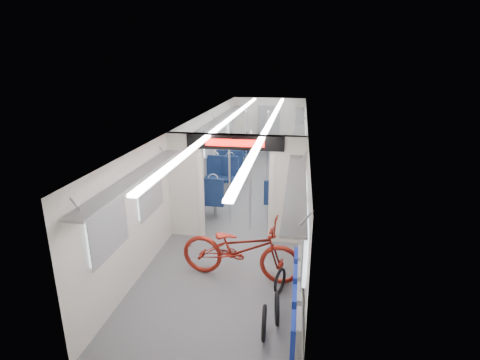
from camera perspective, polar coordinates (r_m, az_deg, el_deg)
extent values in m
plane|color=#515456|center=(10.19, 1.30, -3.72)|extent=(12.00, 12.00, 0.00)
cube|color=beige|center=(10.12, -6.83, 2.86)|extent=(0.02, 12.00, 2.30)
cube|color=beige|center=(9.75, 9.82, 2.14)|extent=(0.02, 12.00, 2.30)
cube|color=beige|center=(15.67, 4.38, 8.21)|extent=(2.90, 0.02, 2.30)
cube|color=beige|center=(4.45, -9.83, -17.91)|extent=(2.90, 0.02, 2.30)
cube|color=silver|center=(9.59, 1.39, 9.17)|extent=(2.90, 12.00, 0.02)
cube|color=white|center=(9.69, -1.87, 9.07)|extent=(0.12, 11.40, 0.04)
cube|color=white|center=(9.54, 4.71, 8.89)|extent=(0.12, 11.40, 0.04)
cube|color=beige|center=(8.24, -8.36, -1.78)|extent=(0.65, 0.18, 2.00)
cube|color=beige|center=(7.89, 7.46, -2.65)|extent=(0.65, 0.18, 2.00)
cube|color=beige|center=(7.67, -0.66, 5.88)|extent=(2.90, 0.18, 0.30)
cylinder|color=beige|center=(8.16, -6.18, -1.91)|extent=(0.20, 0.20, 2.00)
cylinder|color=beige|center=(7.90, 5.10, -2.53)|extent=(0.20, 0.20, 2.00)
cube|color=black|center=(7.57, -0.80, 5.71)|extent=(2.00, 0.03, 0.30)
cube|color=#FF0C07|center=(7.54, -0.83, 5.67)|extent=(1.20, 0.02, 0.14)
cube|color=silver|center=(5.82, -19.57, -6.93)|extent=(0.04, 1.00, 0.75)
cube|color=silver|center=(5.16, 9.84, -9.37)|extent=(0.04, 1.00, 0.75)
cube|color=silver|center=(7.15, -13.60, -1.77)|extent=(0.04, 1.00, 0.75)
cube|color=silver|center=(6.62, 9.78, -3.10)|extent=(0.04, 1.00, 0.75)
cube|color=silver|center=(9.59, -7.51, 3.53)|extent=(0.04, 1.00, 0.75)
cube|color=silver|center=(9.20, 9.73, 2.82)|extent=(0.04, 1.00, 0.75)
cube|color=silver|center=(11.37, -4.81, 5.86)|extent=(0.04, 1.00, 0.75)
cube|color=silver|center=(11.05, 9.71, 5.32)|extent=(0.04, 1.00, 0.75)
cube|color=silver|center=(13.19, -2.84, 7.55)|extent=(0.04, 1.00, 0.75)
cube|color=silver|center=(12.91, 9.69, 7.10)|extent=(0.04, 1.00, 0.75)
cube|color=silver|center=(14.93, -1.40, 8.76)|extent=(0.04, 1.00, 0.75)
cube|color=silver|center=(14.69, 9.68, 8.36)|extent=(0.04, 1.00, 0.75)
cube|color=gray|center=(6.23, -15.45, 0.51)|extent=(0.30, 3.60, 0.04)
cube|color=gray|center=(5.68, 8.58, -0.68)|extent=(0.30, 3.60, 0.04)
cube|color=gray|center=(11.82, -3.47, 9.05)|extent=(0.30, 7.60, 0.04)
cube|color=gray|center=(11.54, 9.09, 8.65)|extent=(0.30, 7.60, 0.04)
cube|color=gray|center=(15.63, 4.35, 7.63)|extent=(0.90, 0.05, 2.00)
imported|color=maroon|center=(6.69, 0.11, -10.43)|extent=(2.22, 0.95, 1.14)
cube|color=gray|center=(4.91, 8.84, -22.32)|extent=(0.06, 0.44, 0.50)
cube|color=navy|center=(4.91, 8.08, -22.29)|extent=(0.06, 0.40, 0.42)
cube|color=gray|center=(5.35, 8.92, -18.55)|extent=(0.06, 0.44, 0.50)
cube|color=navy|center=(5.35, 8.24, -18.52)|extent=(0.06, 0.40, 0.42)
cube|color=gray|center=(5.80, 8.98, -15.35)|extent=(0.06, 0.44, 0.50)
cube|color=navy|center=(5.80, 8.37, -15.32)|extent=(0.06, 0.40, 0.42)
cube|color=gray|center=(6.27, 9.03, -12.62)|extent=(0.06, 0.44, 0.50)
cube|color=navy|center=(6.27, 8.47, -12.60)|extent=(0.06, 0.40, 0.42)
torus|color=black|center=(5.58, 3.68, -21.11)|extent=(0.07, 0.51, 0.51)
torus|color=black|center=(5.86, 5.64, -19.09)|extent=(0.11, 0.50, 0.50)
torus|color=black|center=(6.52, 6.10, -15.20)|extent=(0.20, 0.43, 0.44)
cube|color=#0E1D3F|center=(9.30, -3.77, -3.26)|extent=(0.49, 0.46, 0.10)
cylinder|color=gray|center=(9.38, -3.74, -4.55)|extent=(0.10, 0.10, 0.35)
cube|color=#0E1D3F|center=(9.01, -4.08, -1.60)|extent=(0.49, 0.09, 0.60)
torus|color=silver|center=(8.92, -4.12, 0.23)|extent=(0.25, 0.03, 0.25)
cube|color=#0E1D3F|center=(11.02, -1.64, 0.15)|extent=(0.49, 0.46, 0.10)
cylinder|color=gray|center=(11.09, -1.63, -0.96)|extent=(0.10, 0.10, 0.35)
cube|color=#0E1D3F|center=(11.09, -1.48, 2.17)|extent=(0.49, 0.09, 0.60)
torus|color=silver|center=(11.02, -1.49, 3.67)|extent=(0.25, 0.03, 0.25)
cube|color=#0E1D3F|center=(9.41, -6.57, -3.09)|extent=(0.49, 0.46, 0.10)
cylinder|color=gray|center=(9.49, -6.52, -4.36)|extent=(0.10, 0.10, 0.35)
cube|color=#0E1D3F|center=(9.13, -6.95, -1.44)|extent=(0.49, 0.09, 0.60)
torus|color=silver|center=(9.03, -7.02, 0.37)|extent=(0.25, 0.03, 0.25)
cube|color=#0E1D3F|center=(11.11, -4.02, 0.27)|extent=(0.49, 0.46, 0.10)
cylinder|color=gray|center=(11.18, -4.00, -0.83)|extent=(0.10, 0.10, 0.35)
cube|color=#0E1D3F|center=(11.19, -3.84, 2.26)|extent=(0.49, 0.09, 0.60)
torus|color=silver|center=(11.11, -3.88, 3.76)|extent=(0.25, 0.03, 0.25)
cube|color=#0E1D3F|center=(9.37, 5.01, -3.14)|extent=(0.42, 0.39, 0.10)
cylinder|color=gray|center=(9.45, 4.97, -4.41)|extent=(0.10, 0.10, 0.35)
cube|color=#0E1D3F|center=(9.12, 4.98, -1.69)|extent=(0.42, 0.07, 0.51)
torus|color=silver|center=(9.03, 5.02, -0.16)|extent=(0.21, 0.03, 0.21)
cube|color=#0E1D3F|center=(10.86, 5.64, -0.20)|extent=(0.42, 0.39, 0.10)
cylinder|color=gray|center=(10.93, 5.61, -1.32)|extent=(0.10, 0.10, 0.35)
cube|color=#0E1D3F|center=(10.92, 5.74, 1.58)|extent=(0.42, 0.07, 0.51)
torus|color=silver|center=(10.85, 5.79, 2.88)|extent=(0.21, 0.03, 0.21)
cube|color=#0E1D3F|center=(9.35, 7.88, -3.28)|extent=(0.42, 0.39, 0.10)
cylinder|color=gray|center=(9.43, 7.83, -4.56)|extent=(0.10, 0.10, 0.35)
cube|color=#0E1D3F|center=(9.10, 7.93, -1.84)|extent=(0.42, 0.07, 0.51)
torus|color=silver|center=(9.02, 8.00, -0.31)|extent=(0.21, 0.03, 0.21)
cube|color=#0E1D3F|center=(10.84, 8.12, -0.32)|extent=(0.42, 0.39, 0.10)
cylinder|color=gray|center=(10.91, 8.07, -1.44)|extent=(0.10, 0.10, 0.35)
cube|color=#0E1D3F|center=(10.90, 8.21, 1.46)|extent=(0.42, 0.07, 0.51)
torus|color=silver|center=(10.84, 8.27, 2.76)|extent=(0.21, 0.03, 0.21)
cube|color=#0E1D3F|center=(12.43, -0.36, 2.21)|extent=(0.41, 0.38, 0.10)
cylinder|color=gray|center=(12.49, -0.36, 1.21)|extent=(0.10, 0.10, 0.35)
cube|color=#0E1D3F|center=(12.21, -0.48, 3.37)|extent=(0.41, 0.07, 0.50)
torus|color=silver|center=(12.15, -0.48, 4.51)|extent=(0.21, 0.03, 0.21)
cube|color=#0E1D3F|center=(13.90, 0.69, 3.88)|extent=(0.41, 0.38, 0.10)
cylinder|color=gray|center=(13.96, 0.69, 2.99)|extent=(0.10, 0.10, 0.35)
cube|color=#0E1D3F|center=(13.98, 0.79, 5.22)|extent=(0.41, 0.07, 0.50)
torus|color=silver|center=(13.93, 0.79, 6.23)|extent=(0.21, 0.03, 0.21)
cube|color=#0E1D3F|center=(12.51, -2.48, 2.30)|extent=(0.41, 0.38, 0.10)
cylinder|color=gray|center=(12.57, -2.47, 1.31)|extent=(0.10, 0.10, 0.35)
cube|color=#0E1D3F|center=(12.29, -2.64, 3.45)|extent=(0.41, 0.07, 0.50)
torus|color=silver|center=(12.23, -2.66, 4.58)|extent=(0.21, 0.03, 0.21)
cube|color=#0E1D3F|center=(13.98, -1.22, 3.96)|extent=(0.41, 0.38, 0.10)
cylinder|color=gray|center=(14.03, -1.21, 3.06)|extent=(0.10, 0.10, 0.35)
cube|color=#0E1D3F|center=(14.06, -1.11, 5.29)|extent=(0.41, 0.07, 0.50)
torus|color=silver|center=(14.01, -1.12, 6.29)|extent=(0.21, 0.03, 0.21)
cube|color=#0E1D3F|center=(12.46, 6.15, 2.14)|extent=(0.44, 0.41, 0.10)
cylinder|color=gray|center=(12.52, 6.12, 1.15)|extent=(0.10, 0.10, 0.35)
cube|color=#0E1D3F|center=(12.22, 6.15, 3.38)|extent=(0.44, 0.08, 0.54)
torus|color=silver|center=(12.15, 6.20, 4.62)|extent=(0.23, 0.03, 0.23)
cube|color=#0E1D3F|center=(14.08, 6.54, 3.95)|extent=(0.44, 0.41, 0.10)
cylinder|color=gray|center=(14.14, 6.51, 3.06)|extent=(0.10, 0.10, 0.35)
cube|color=#0E1D3F|center=(14.17, 6.62, 5.37)|extent=(0.44, 0.08, 0.54)
torus|color=silver|center=(14.12, 6.66, 6.44)|extent=(0.23, 0.03, 0.23)
cube|color=#0E1D3F|center=(12.45, 8.31, 2.04)|extent=(0.44, 0.41, 0.10)
cylinder|color=gray|center=(12.51, 8.26, 1.05)|extent=(0.10, 0.10, 0.35)
cube|color=#0E1D3F|center=(12.20, 8.36, 3.28)|extent=(0.44, 0.08, 0.54)
torus|color=silver|center=(12.14, 8.42, 4.52)|extent=(0.23, 0.03, 0.23)
cube|color=#0E1D3F|center=(14.07, 8.46, 3.86)|extent=(0.44, 0.41, 0.10)
cylinder|color=gray|center=(14.12, 8.42, 2.97)|extent=(0.10, 0.10, 0.35)
cube|color=#0E1D3F|center=(14.16, 8.53, 5.28)|extent=(0.44, 0.08, 0.54)
torus|color=silver|center=(14.11, 8.58, 6.35)|extent=(0.23, 0.03, 0.23)
cylinder|color=silver|center=(8.68, -1.60, 0.45)|extent=(0.04, 0.04, 2.30)
cylinder|color=silver|center=(8.30, 1.61, -0.35)|extent=(0.05, 0.05, 2.30)
cylinder|color=silver|center=(11.74, 0.95, 5.05)|extent=(0.05, 0.05, 2.30)
cylinder|color=silver|center=(11.54, 4.19, 4.78)|extent=(0.04, 0.04, 2.30)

